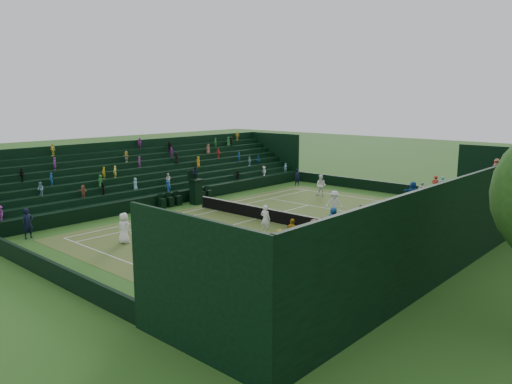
% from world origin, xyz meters
% --- Properties ---
extents(ground, '(160.00, 160.00, 0.00)m').
position_xyz_m(ground, '(0.00, 0.00, 0.00)').
color(ground, '#2B5A1C').
rests_on(ground, ground).
extents(court_surface, '(12.97, 26.77, 0.01)m').
position_xyz_m(court_surface, '(0.00, 0.00, 0.01)').
color(court_surface, '#326521').
rests_on(court_surface, ground).
extents(perimeter_wall_north, '(17.17, 0.20, 1.00)m').
position_xyz_m(perimeter_wall_north, '(0.00, 15.88, 0.50)').
color(perimeter_wall_north, black).
rests_on(perimeter_wall_north, ground).
extents(perimeter_wall_south, '(17.17, 0.20, 1.00)m').
position_xyz_m(perimeter_wall_south, '(0.00, -15.88, 0.50)').
color(perimeter_wall_south, black).
rests_on(perimeter_wall_south, ground).
extents(perimeter_wall_east, '(0.20, 31.77, 1.00)m').
position_xyz_m(perimeter_wall_east, '(8.48, 0.00, 0.50)').
color(perimeter_wall_east, black).
rests_on(perimeter_wall_east, ground).
extents(perimeter_wall_west, '(0.20, 31.77, 1.00)m').
position_xyz_m(perimeter_wall_west, '(-8.48, 0.00, 0.50)').
color(perimeter_wall_west, black).
rests_on(perimeter_wall_west, ground).
extents(north_grandstand, '(6.60, 32.00, 4.90)m').
position_xyz_m(north_grandstand, '(12.66, 0.00, 1.55)').
color(north_grandstand, black).
rests_on(north_grandstand, ground).
extents(south_grandstand, '(6.60, 32.00, 4.90)m').
position_xyz_m(south_grandstand, '(-12.66, 0.00, 1.55)').
color(south_grandstand, black).
rests_on(south_grandstand, ground).
extents(tennis_net, '(11.67, 0.10, 1.06)m').
position_xyz_m(tennis_net, '(0.00, 0.00, 0.53)').
color(tennis_net, black).
rests_on(tennis_net, ground).
extents(umpire_chair, '(0.99, 0.99, 3.13)m').
position_xyz_m(umpire_chair, '(-7.21, 0.53, 1.34)').
color(umpire_chair, black).
rests_on(umpire_chair, ground).
extents(courtside_chairs, '(0.52, 5.49, 1.14)m').
position_xyz_m(courtside_chairs, '(-8.00, 0.16, 0.43)').
color(courtside_chairs, black).
rests_on(courtside_chairs, ground).
extents(player_near_west, '(1.06, 0.86, 1.89)m').
position_xyz_m(player_near_west, '(-1.72, -9.93, 0.94)').
color(player_near_west, white).
rests_on(player_near_west, ground).
extents(player_near_east, '(0.76, 0.57, 1.88)m').
position_xyz_m(player_near_east, '(3.07, -2.48, 0.94)').
color(player_near_east, white).
rests_on(player_near_east, ground).
extents(player_far_west, '(1.04, 0.87, 1.91)m').
position_xyz_m(player_far_west, '(-1.60, 10.48, 0.96)').
color(player_far_west, white).
rests_on(player_far_west, ground).
extents(player_far_east, '(1.43, 1.30, 1.93)m').
position_xyz_m(player_far_east, '(3.71, 4.54, 0.96)').
color(player_far_east, silver).
rests_on(player_far_east, ground).
extents(line_judge_north, '(0.62, 0.72, 1.68)m').
position_xyz_m(line_judge_north, '(-6.49, 13.36, 0.84)').
color(line_judge_north, black).
rests_on(line_judge_north, ground).
extents(line_judge_south, '(0.50, 0.72, 1.92)m').
position_xyz_m(line_judge_south, '(-7.10, -13.35, 0.96)').
color(line_judge_south, black).
rests_on(line_judge_south, ground).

